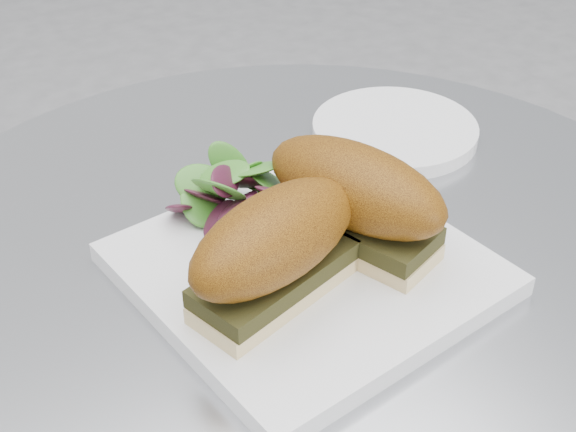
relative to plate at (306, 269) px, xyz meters
name	(u,v)px	position (x,y,z in m)	size (l,w,h in m)	color
plate	(306,269)	(0.00, 0.00, 0.00)	(0.23, 0.23, 0.02)	silver
sandwich_left	(275,247)	(-0.04, -0.02, 0.05)	(0.16, 0.11, 0.08)	beige
sandwich_right	(355,196)	(0.04, 0.00, 0.05)	(0.12, 0.16, 0.08)	beige
salad	(226,197)	(-0.03, 0.07, 0.03)	(0.10, 0.10, 0.05)	#488B2D
saucer	(395,130)	(0.18, 0.14, 0.00)	(0.16, 0.16, 0.01)	silver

